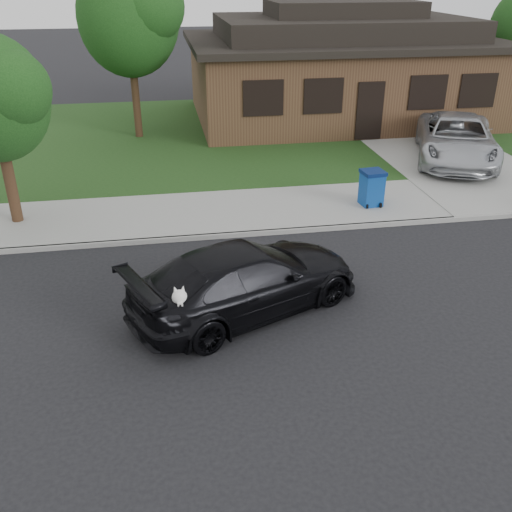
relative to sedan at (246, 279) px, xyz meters
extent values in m
plane|color=black|center=(2.29, -0.14, -0.68)|extent=(120.00, 120.00, 0.00)
cube|color=gray|center=(2.29, 4.86, -0.62)|extent=(60.00, 3.00, 0.12)
cube|color=gray|center=(2.29, 3.36, -0.62)|extent=(60.00, 0.12, 0.12)
cube|color=#193814|center=(2.29, 12.86, -0.61)|extent=(60.00, 13.00, 0.13)
cube|color=gray|center=(8.29, 9.86, -0.61)|extent=(4.50, 13.00, 0.14)
imported|color=black|center=(0.01, 0.00, 0.00)|extent=(5.01, 3.65, 1.35)
ellipsoid|color=white|center=(-1.29, -0.88, 0.28)|extent=(0.34, 0.40, 0.30)
sphere|color=white|center=(-1.29, -1.11, 0.38)|extent=(0.26, 0.26, 0.26)
cube|color=white|center=(-1.29, -1.23, 0.34)|extent=(0.09, 0.12, 0.08)
sphere|color=black|center=(-1.29, -1.29, 0.34)|extent=(0.04, 0.04, 0.04)
cone|color=white|center=(-1.36, -1.06, 0.52)|extent=(0.11, 0.11, 0.14)
cone|color=white|center=(-1.22, -1.06, 0.52)|extent=(0.11, 0.11, 0.14)
imported|color=#B5B8BD|center=(8.31, 7.92, 0.20)|extent=(4.25, 5.79, 1.46)
cube|color=navy|center=(4.17, 4.59, -0.12)|extent=(0.59, 0.59, 0.87)
cube|color=#061A4D|center=(4.17, 4.59, 0.37)|extent=(0.64, 0.64, 0.10)
cylinder|color=black|center=(3.97, 4.32, -0.49)|extent=(0.06, 0.14, 0.14)
cylinder|color=black|center=(4.36, 4.32, -0.49)|extent=(0.06, 0.14, 0.14)
cube|color=#422B1C|center=(6.29, 14.86, 0.95)|extent=(12.00, 8.00, 3.00)
cube|color=black|center=(6.29, 14.86, 2.58)|extent=(12.60, 8.60, 0.25)
cube|color=black|center=(6.29, 14.86, 3.10)|extent=(10.00, 6.50, 0.80)
cube|color=black|center=(6.29, 14.86, 3.80)|extent=(6.00, 3.50, 0.60)
cube|color=black|center=(6.29, 10.83, 0.55)|extent=(1.00, 0.06, 2.10)
cube|color=black|center=(2.29, 10.84, 1.15)|extent=(1.30, 0.05, 1.10)
cube|color=black|center=(4.49, 10.84, 1.15)|extent=(1.30, 0.05, 1.10)
cube|color=black|center=(8.49, 10.84, 1.15)|extent=(1.30, 0.05, 1.10)
cube|color=black|center=(10.49, 10.84, 1.15)|extent=(1.30, 0.05, 1.10)
cylinder|color=#332114|center=(-2.21, 12.86, 0.69)|extent=(0.28, 0.28, 2.48)
ellipsoid|color=#143811|center=(-2.21, 12.86, 3.73)|extent=(3.60, 3.60, 4.14)
sphere|color=#26591E|center=(-1.49, 12.32, 4.09)|extent=(2.52, 2.52, 2.52)
cylinder|color=#332114|center=(-5.21, 5.06, 0.34)|extent=(0.28, 0.28, 1.80)
sphere|color=#26591E|center=(-4.69, 4.67, 2.80)|extent=(1.82, 1.82, 1.82)
camera|label=1|loc=(-1.40, -9.35, 5.29)|focal=40.00mm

